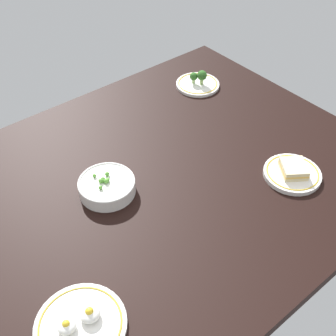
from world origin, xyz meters
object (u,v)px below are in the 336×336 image
at_px(plate_eggs, 81,324).
at_px(plate_broccoli, 198,83).
at_px(plate_sandwich, 293,172).
at_px(bowl_peas, 107,186).

distance_m(plate_eggs, plate_broccoli, 1.09).
relative_size(plate_sandwich, plate_eggs, 0.84).
xyz_separation_m(plate_sandwich, bowl_peas, (-0.50, 0.32, 0.01)).
bearing_deg(bowl_peas, plate_eggs, -131.53).
distance_m(plate_eggs, bowl_peas, 0.44).
xyz_separation_m(plate_sandwich, plate_eggs, (-0.79, -0.01, -0.00)).
relative_size(plate_broccoli, bowl_peas, 1.01).
relative_size(plate_sandwich, plate_broccoli, 1.03).
relative_size(plate_sandwich, bowl_peas, 1.05).
bearing_deg(plate_sandwich, bowl_peas, 147.64).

